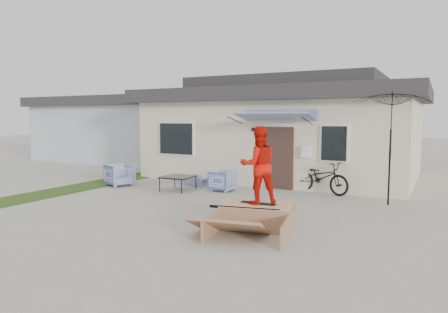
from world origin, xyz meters
The scene contains 13 objects.
ground centered at (0.00, 0.00, 0.00)m, with size 90.00×90.00×0.00m, color #A9A798.
grass_strip centered at (-5.20, 2.00, 0.00)m, with size 1.40×8.00×0.01m, color #2C4716.
house centered at (0.00, 7.99, 1.94)m, with size 10.80×8.49×4.10m.
neighbor_house centered at (-10.50, 10.00, 1.78)m, with size 8.60×7.60×3.50m.
loveseat centered at (-2.02, 3.84, 0.26)m, with size 1.32×0.39×0.52m, color #2F4498.
armchair_left centered at (-4.21, 2.40, 0.43)m, with size 0.83×0.78×0.86m, color #2F4498.
armchair_right centered at (-0.53, 3.24, 0.37)m, with size 0.72×0.68×0.75m, color #2F4498.
coffee_table centered at (-1.88, 2.63, 0.24)m, with size 0.96×0.96×0.48m, color black.
bicycle centered at (2.45, 4.38, 0.63)m, with size 0.68×1.96×1.25m, color black.
patio_umbrella centered at (4.54, 3.49, 1.75)m, with size 2.04×1.88×2.20m.
skate_ramp centered at (2.26, -0.29, 0.25)m, with size 1.52×2.02×0.51m, color #956849, non-canonical shape.
skateboard centered at (2.25, -0.24, 0.53)m, with size 0.82×0.20×0.05m, color black.
skater centered at (2.25, -0.24, 1.41)m, with size 0.83×0.64×1.70m, color red.
Camera 1 is at (5.76, -8.41, 2.42)m, focal length 32.63 mm.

